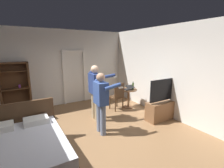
% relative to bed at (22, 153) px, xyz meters
% --- Properties ---
extents(ground_plane, '(6.51, 6.51, 0.00)m').
position_rel_bed_xyz_m(ground_plane, '(1.63, 0.25, -0.30)').
color(ground_plane, olive).
extents(wall_back, '(5.38, 0.12, 2.89)m').
position_rel_bed_xyz_m(wall_back, '(1.63, 3.27, 1.14)').
color(wall_back, silver).
rests_on(wall_back, ground_plane).
extents(wall_right, '(0.12, 6.15, 2.89)m').
position_rel_bed_xyz_m(wall_right, '(4.26, 0.25, 1.14)').
color(wall_right, silver).
rests_on(wall_right, ground_plane).
extents(doorway_frame, '(0.93, 0.08, 2.13)m').
position_rel_bed_xyz_m(doorway_frame, '(2.08, 3.19, 0.92)').
color(doorway_frame, white).
rests_on(doorway_frame, ground_plane).
extents(bed, '(1.53, 1.95, 1.02)m').
position_rel_bed_xyz_m(bed, '(0.00, 0.00, 0.00)').
color(bed, '#4C331E').
rests_on(bed, ground_plane).
extents(bookshelf, '(0.91, 0.32, 1.75)m').
position_rel_bed_xyz_m(bookshelf, '(0.01, 3.04, 0.65)').
color(bookshelf, brown).
rests_on(bookshelf, ground_plane).
extents(tv_flatscreen, '(1.14, 0.40, 1.29)m').
position_rel_bed_xyz_m(tv_flatscreen, '(3.90, 0.19, 0.08)').
color(tv_flatscreen, brown).
rests_on(tv_flatscreen, ground_plane).
extents(side_table, '(0.62, 0.62, 0.70)m').
position_rel_bed_xyz_m(side_table, '(3.60, 1.58, 0.17)').
color(side_table, brown).
rests_on(side_table, ground_plane).
extents(laptop, '(0.34, 0.34, 0.17)m').
position_rel_bed_xyz_m(laptop, '(3.57, 1.54, 0.45)').
color(laptop, black).
rests_on(laptop, side_table).
extents(bottle_on_table, '(0.06, 0.06, 0.29)m').
position_rel_bed_xyz_m(bottle_on_table, '(3.74, 1.50, 0.52)').
color(bottle_on_table, '#2B4B17').
rests_on(bottle_on_table, side_table).
extents(wooden_chair, '(0.46, 0.46, 0.99)m').
position_rel_bed_xyz_m(wooden_chair, '(3.11, 1.56, 0.24)').
color(wooden_chair, '#4C331E').
rests_on(wooden_chair, ground_plane).
extents(person_blue_shirt, '(0.62, 0.59, 1.60)m').
position_rel_bed_xyz_m(person_blue_shirt, '(1.86, 0.40, 0.61)').
color(person_blue_shirt, slate).
rests_on(person_blue_shirt, ground_plane).
extents(person_striped_shirt, '(0.72, 0.63, 1.70)m').
position_rel_bed_xyz_m(person_striped_shirt, '(2.09, 1.23, 0.69)').
color(person_striped_shirt, tan).
rests_on(person_striped_shirt, ground_plane).
extents(suitcase_dark, '(0.53, 0.49, 0.39)m').
position_rel_bed_xyz_m(suitcase_dark, '(0.56, 2.15, -0.11)').
color(suitcase_dark, black).
rests_on(suitcase_dark, ground_plane).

